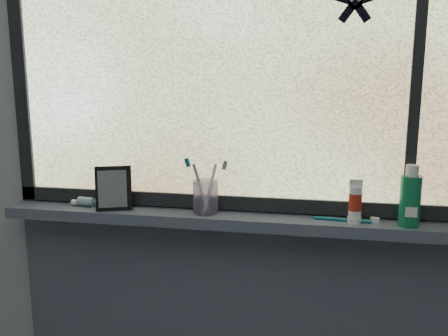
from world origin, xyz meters
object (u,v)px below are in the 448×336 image
Objects in this scene: toothbrush_cup at (206,197)px; cream_tube at (355,200)px; vanity_mirror at (114,188)px; mouthwash_bottle at (410,196)px.

cream_tube is at bearing -2.02° from toothbrush_cup.
mouthwash_bottle is at bearing -20.34° from vanity_mirror.
cream_tube is (0.83, 0.00, -0.00)m from vanity_mirror.
toothbrush_cup is at bearing -16.71° from vanity_mirror.
vanity_mirror is at bearing 179.97° from mouthwash_bottle.
vanity_mirror is 0.83m from cream_tube.
vanity_mirror is at bearing -176.41° from toothbrush_cup.
toothbrush_cup is 1.11× the size of cream_tube.
vanity_mirror is 1.38× the size of toothbrush_cup.
vanity_mirror is at bearing -179.80° from cream_tube.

